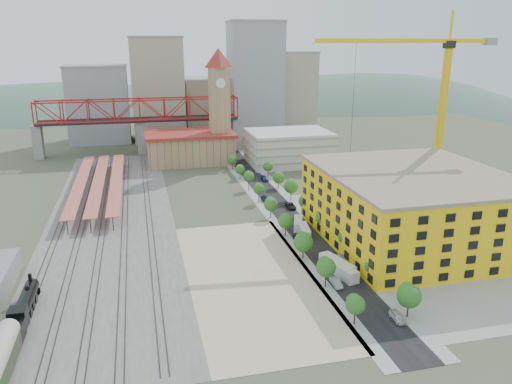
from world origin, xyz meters
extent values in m
plane|color=#474C38|center=(0.00, 0.00, 0.00)|extent=(400.00, 400.00, 0.00)
cube|color=#605E59|center=(-36.00, 17.50, 0.03)|extent=(36.00, 165.00, 0.06)
cube|color=tan|center=(-4.00, -31.50, 0.03)|extent=(28.00, 67.00, 0.06)
cube|color=black|center=(16.00, 15.00, 0.03)|extent=(12.00, 170.00, 0.06)
cube|color=gray|center=(10.50, 15.00, 0.02)|extent=(3.00, 170.00, 0.04)
cube|color=gray|center=(21.50, 15.00, 0.02)|extent=(3.00, 170.00, 0.04)
cube|color=gray|center=(45.00, -20.00, 0.03)|extent=(50.00, 90.00, 0.06)
cube|color=#382B23|center=(-50.72, 17.50, 0.15)|extent=(0.12, 160.00, 0.18)
cube|color=#382B23|center=(-49.28, 17.50, 0.15)|extent=(0.12, 160.00, 0.18)
cube|color=#382B23|center=(-44.72, 17.50, 0.15)|extent=(0.12, 160.00, 0.18)
cube|color=#382B23|center=(-43.28, 17.50, 0.15)|extent=(0.12, 160.00, 0.18)
cube|color=#382B23|center=(-38.72, 17.50, 0.15)|extent=(0.12, 160.00, 0.18)
cube|color=#382B23|center=(-37.28, 17.50, 0.15)|extent=(0.12, 160.00, 0.18)
cube|color=#382B23|center=(-32.72, 17.50, 0.15)|extent=(0.12, 160.00, 0.18)
cube|color=#382B23|center=(-31.28, 17.50, 0.15)|extent=(0.12, 160.00, 0.18)
cube|color=#382B23|center=(-25.72, 17.50, 0.15)|extent=(0.12, 160.00, 0.18)
cube|color=#382B23|center=(-24.28, 17.50, 0.15)|extent=(0.12, 160.00, 0.18)
cube|color=#CA664D|center=(-47.00, 45.00, 4.00)|extent=(4.00, 80.00, 0.25)
cylinder|color=black|center=(-47.00, 45.00, 2.00)|extent=(0.24, 0.24, 4.00)
cube|color=#CA664D|center=(-41.00, 45.00, 4.00)|extent=(4.00, 80.00, 0.25)
cylinder|color=black|center=(-41.00, 45.00, 2.00)|extent=(0.24, 0.24, 4.00)
cube|color=#CA664D|center=(-35.00, 45.00, 4.00)|extent=(4.00, 80.00, 0.25)
cylinder|color=black|center=(-35.00, 45.00, 2.00)|extent=(0.24, 0.24, 4.00)
cube|color=tan|center=(-5.00, 82.00, 6.00)|extent=(36.00, 22.00, 12.00)
cube|color=maroon|center=(-5.00, 82.00, 12.50)|extent=(38.00, 24.00, 1.20)
cube|color=tan|center=(8.00, 80.00, 20.00)|extent=(8.00, 8.00, 40.00)
pyramid|color=maroon|center=(8.00, 80.00, 48.00)|extent=(12.00, 12.00, 8.00)
cylinder|color=white|center=(8.00, 75.90, 34.00)|extent=(4.00, 0.30, 4.00)
cube|color=silver|center=(36.00, 70.00, 7.00)|extent=(34.00, 26.00, 14.00)
cube|color=gray|center=(-70.00, 105.00, 7.50)|extent=(4.00, 6.00, 15.00)
cube|color=gray|center=(20.00, 105.00, 7.50)|extent=(4.00, 6.00, 15.00)
cube|color=gray|center=(-25.00, 105.00, 7.50)|extent=(4.00, 6.00, 15.00)
cube|color=black|center=(-25.00, 105.00, 15.50)|extent=(90.00, 9.00, 1.00)
cube|color=yellow|center=(42.00, -20.00, 9.00)|extent=(44.00, 50.00, 18.00)
cube|color=gray|center=(42.00, -20.00, 18.40)|extent=(44.60, 50.60, 0.80)
cube|color=#9EA0A3|center=(-45.00, 140.00, 19.00)|extent=(30.00, 25.00, 38.00)
cube|color=#B2A58C|center=(-15.00, 135.00, 26.00)|extent=(26.00, 22.00, 52.00)
cube|color=gray|center=(12.00, 150.00, 15.00)|extent=(24.00, 24.00, 30.00)
cube|color=#9EA0A3|center=(38.00, 140.00, 30.00)|extent=(28.00, 22.00, 60.00)
cube|color=#B2A58C|center=(62.00, 145.00, 22.00)|extent=(22.00, 20.00, 44.00)
cube|color=brown|center=(-2.00, 160.00, 13.00)|extent=(20.00, 20.00, 26.00)
ellipsoid|color=#4C6B59|center=(-80.00, 260.00, -68.00)|extent=(396.00, 216.00, 180.00)
ellipsoid|color=#4C6B59|center=(40.00, 260.00, -92.00)|extent=(484.00, 264.00, 220.00)
ellipsoid|color=#4C6B59|center=(160.00, 260.00, -70.00)|extent=(418.00, 228.00, 190.00)
cylinder|color=black|center=(-50.00, -35.78, 2.64)|extent=(2.75, 13.20, 2.75)
cube|color=black|center=(-50.00, -42.93, 2.86)|extent=(3.08, 3.30, 3.52)
cylinder|color=black|center=(-50.00, -30.28, 4.62)|extent=(0.77, 0.77, 1.76)
sphere|color=black|center=(-50.00, -33.58, 4.07)|extent=(1.10, 1.10, 1.10)
cone|color=black|center=(-50.00, -28.30, 0.99)|extent=(2.86, 1.76, 2.86)
cube|color=black|center=(-50.00, -47.88, 2.20)|extent=(3.08, 6.60, 3.08)
cube|color=yellow|center=(65.77, 6.74, 24.33)|extent=(1.73, 1.73, 48.66)
cube|color=black|center=(65.77, 6.74, 49.75)|extent=(2.70, 2.70, 2.16)
cube|color=yellow|center=(45.33, 8.86, 50.83)|extent=(41.01, 5.53, 1.30)
cube|color=yellow|center=(72.23, 6.07, 50.83)|extent=(13.04, 2.63, 1.30)
cube|color=gray|center=(78.68, 5.41, 50.61)|extent=(3.51, 3.02, 2.16)
cube|color=yellow|center=(65.77, 6.74, 55.15)|extent=(0.54, 0.54, 8.65)
cube|color=silver|center=(16.00, -35.56, 1.39)|extent=(4.73, 10.48, 2.78)
cube|color=silver|center=(16.00, -33.17, 1.43)|extent=(5.60, 10.79, 2.86)
cube|color=silver|center=(16.00, -9.91, 1.18)|extent=(3.68, 8.85, 2.35)
cube|color=silver|center=(16.00, -4.41, 1.20)|extent=(5.06, 9.05, 2.40)
imported|color=white|center=(13.00, -48.52, 0.67)|extent=(1.97, 4.05, 1.33)
imported|color=gray|center=(13.00, -40.01, 0.78)|extent=(1.81, 4.77, 1.55)
imported|color=black|center=(13.00, -14.12, 0.66)|extent=(2.59, 4.93, 1.32)
imported|color=navy|center=(13.00, 20.65, 0.76)|extent=(2.43, 5.38, 1.53)
imported|color=silver|center=(19.00, -55.76, 0.80)|extent=(2.14, 4.79, 1.60)
imported|color=gray|center=(19.00, -28.45, 0.69)|extent=(1.50, 4.22, 1.39)
imported|color=black|center=(19.00, 12.17, 0.78)|extent=(2.75, 5.67, 1.55)
imported|color=navy|center=(19.00, 45.48, 0.78)|extent=(2.34, 5.46, 1.57)
camera|label=1|loc=(-26.62, -130.61, 51.15)|focal=35.00mm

